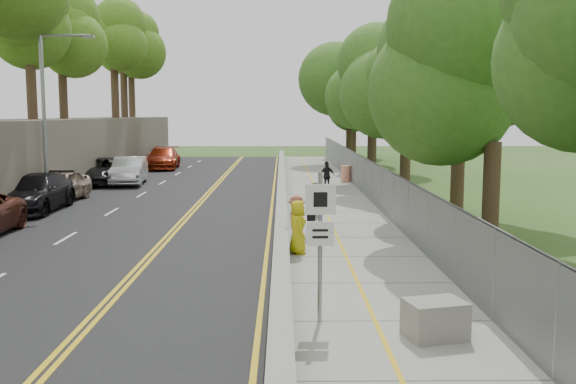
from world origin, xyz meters
TOP-DOWN VIEW (x-y plane):
  - ground at (0.00, 0.00)m, footprint 140.00×140.00m
  - road at (-5.40, 15.00)m, footprint 11.20×66.00m
  - sidewalk at (2.55, 15.00)m, footprint 4.20×66.00m
  - jersey_barrier at (0.25, 15.00)m, footprint 0.42×66.00m
  - chainlink_fence at (4.65, 15.00)m, footprint 0.04×66.00m
  - trees_fenceside at (7.00, 15.00)m, footprint 7.00×66.00m
  - streetlight at (-10.46, 14.00)m, footprint 2.52×0.22m
  - signpost at (1.05, -3.02)m, footprint 0.62×0.09m
  - construction_barrel at (4.30, 24.36)m, footprint 0.62×0.62m
  - concrete_block at (3.20, -4.00)m, footprint 1.26×1.07m
  - car_3 at (-10.60, 12.22)m, footprint 2.32×5.64m
  - car_4 at (-10.60, 15.37)m, footprint 2.23×4.70m
  - car_5 at (-9.00, 22.98)m, footprint 2.28×5.22m
  - car_6 at (-10.60, 23.22)m, footprint 2.66×5.74m
  - car_7 at (-9.00, 34.09)m, footprint 2.72×5.91m
  - car_8 at (-9.94, 39.24)m, footprint 2.29×4.92m
  - painter_0 at (0.75, 3.47)m, footprint 0.71×0.91m
  - painter_1 at (1.45, 6.95)m, footprint 0.43×0.65m
  - painter_2 at (1.45, 6.21)m, footprint 0.88×1.04m
  - painter_3 at (0.75, 4.92)m, footprint 0.82×1.15m
  - person_far at (2.80, 19.91)m, footprint 1.02×0.76m

SIDE VIEW (x-z plane):
  - ground at x=0.00m, z-range 0.00..0.00m
  - road at x=-5.40m, z-range 0.00..0.04m
  - sidewalk at x=2.55m, z-range 0.00..0.05m
  - jersey_barrier at x=0.25m, z-range 0.00..0.60m
  - concrete_block at x=3.20m, z-range 0.05..0.78m
  - construction_barrel at x=4.30m, z-range 0.05..1.07m
  - car_4 at x=-10.60m, z-range 0.04..1.59m
  - car_6 at x=-10.60m, z-range 0.04..1.63m
  - car_8 at x=-9.94m, z-range 0.04..1.67m
  - painter_3 at x=0.75m, z-range 0.05..1.66m
  - car_3 at x=-10.60m, z-range 0.04..1.67m
  - person_far at x=2.80m, z-range 0.05..1.67m
  - painter_0 at x=0.75m, z-range 0.05..1.69m
  - car_5 at x=-9.00m, z-range 0.04..1.71m
  - car_7 at x=-9.00m, z-range 0.04..1.71m
  - painter_1 at x=1.45m, z-range 0.05..1.82m
  - painter_2 at x=1.45m, z-range 0.05..1.94m
  - chainlink_fence at x=4.65m, z-range 0.00..2.00m
  - signpost at x=1.05m, z-range 0.41..3.51m
  - streetlight at x=-10.46m, z-range 0.64..8.64m
  - trees_fenceside at x=7.00m, z-range 0.00..14.00m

